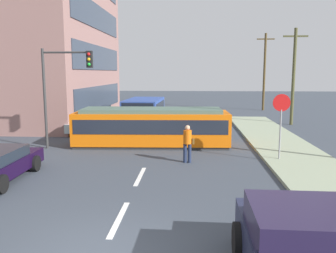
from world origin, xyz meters
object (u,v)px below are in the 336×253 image
Objects in this scene: streetcar_tram at (152,126)px; utility_pole_far at (264,70)px; parked_sedan_furthest at (98,113)px; utility_pole_mid at (294,75)px; pedestrian_crossing at (188,142)px; parked_sedan_far at (89,123)px; city_bus at (144,110)px; stop_sign at (281,113)px; traffic_light_mast at (63,80)px.

streetcar_tram is 1.05× the size of utility_pole_far.
utility_pole_mid reaches higher than parked_sedan_furthest.
utility_pole_mid is 10.59m from utility_pole_far.
parked_sedan_furthest is (-7.58, 13.67, -0.32)m from pedestrian_crossing.
streetcar_tram is 4.11m from pedestrian_crossing.
utility_pole_far reaches higher than parked_sedan_far.
city_bus is 0.69× the size of utility_pole_far.
utility_pole_far reaches higher than stop_sign.
city_bus is at bearing 124.15° from stop_sign.
streetcar_tram is at bearing -117.10° from utility_pole_far.
utility_pole_mid is at bearing -89.81° from utility_pole_far.
utility_pole_far is at bearing 90.19° from utility_pole_mid.
city_bus is 1.19× the size of parked_sedan_furthest.
utility_pole_far is (3.69, 22.24, 1.97)m from stop_sign.
parked_sedan_furthest is at bearing 96.11° from traffic_light_mast.
utility_pole_far is at bearing 44.82° from city_bus.
stop_sign is (7.53, -11.09, 1.08)m from city_bus.
traffic_light_mast reaches higher than stop_sign.
utility_pole_mid is at bearing 40.83° from streetcar_tram.
streetcar_tram is 6.13m from parked_sedan_far.
parked_sedan_far and parked_sedan_furthest have the same top height.
pedestrian_crossing is 14.63m from utility_pole_mid.
pedestrian_crossing is at bearing -48.76° from parked_sedan_far.
utility_pole_mid reaches higher than parked_sedan_far.
streetcar_tram reaches higher than parked_sedan_furthest.
pedestrian_crossing is 0.32× the size of traffic_light_mast.
traffic_light_mast is at bearing 168.64° from stop_sign.
utility_pole_far is (7.77, 22.64, 3.22)m from pedestrian_crossing.
utility_pole_far reaches higher than pedestrian_crossing.
utility_pole_mid is at bearing 57.09° from pedestrian_crossing.
traffic_light_mast reaches higher than parked_sedan_far.
streetcar_tram is 8.03m from city_bus.
traffic_light_mast reaches higher than pedestrian_crossing.
parked_sedan_furthest is at bearing 152.28° from city_bus.
utility_pole_far reaches higher than traffic_light_mast.
stop_sign is (6.06, -3.20, 1.14)m from streetcar_tram.
parked_sedan_furthest is (-4.14, 2.17, -0.49)m from city_bus.
pedestrian_crossing reaches higher than parked_sedan_furthest.
city_bus reaches higher than parked_sedan_far.
utility_pole_far is at bearing 46.32° from parked_sedan_far.
utility_pole_mid is at bearing -6.01° from parked_sedan_furthest.
parked_sedan_far is at bearing 139.59° from streetcar_tram.
utility_pole_far is (11.21, 11.14, 3.05)m from city_bus.
parked_sedan_far is 1.42× the size of stop_sign.
traffic_light_mast is (0.24, -5.06, 2.96)m from parked_sedan_far.
stop_sign is 0.36× the size of utility_pole_far.
streetcar_tram is 21.61m from utility_pole_far.
stop_sign is at bearing -107.72° from utility_pole_mid.
city_bus is 13.45m from stop_sign.
city_bus is at bearing -135.18° from utility_pole_far.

